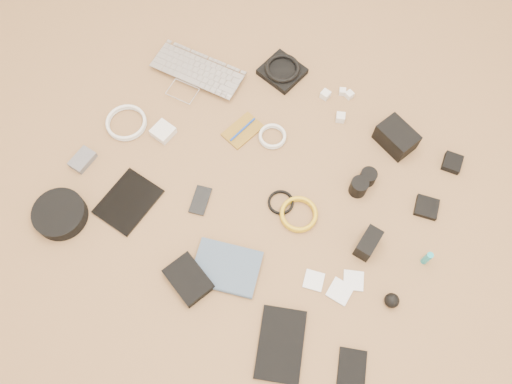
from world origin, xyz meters
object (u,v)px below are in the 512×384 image
at_px(headphone_case, 60,214).
at_px(paperback, 220,291).
at_px(tablet, 128,202).
at_px(phone, 200,200).
at_px(dslr_camera, 396,137).
at_px(laptop, 191,81).

bearing_deg(headphone_case, paperback, 1.11).
xyz_separation_m(tablet, headphone_case, (-0.18, -0.15, 0.02)).
relative_size(phone, headphone_case, 0.59).
distance_m(tablet, paperback, 0.47).
xyz_separation_m(dslr_camera, paperback, (-0.33, -0.80, -0.03)).
xyz_separation_m(laptop, headphone_case, (-0.13, -0.71, 0.01)).
height_order(laptop, headphone_case, headphone_case).
bearing_deg(laptop, tablet, -84.28).
bearing_deg(tablet, dslr_camera, 48.15).
bearing_deg(tablet, phone, 35.27).
relative_size(laptop, tablet, 1.74).
height_order(dslr_camera, tablet, dslr_camera).
xyz_separation_m(dslr_camera, headphone_case, (-0.96, -0.82, -0.02)).
relative_size(dslr_camera, headphone_case, 0.77).
bearing_deg(dslr_camera, headphone_case, -114.84).
height_order(phone, paperback, paperback).
bearing_deg(laptop, phone, -56.67).
height_order(dslr_camera, headphone_case, dslr_camera).
height_order(laptop, dslr_camera, dslr_camera).
relative_size(phone, paperback, 0.50).
xyz_separation_m(dslr_camera, phone, (-0.55, -0.54, -0.04)).
bearing_deg(tablet, headphone_case, -131.88).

